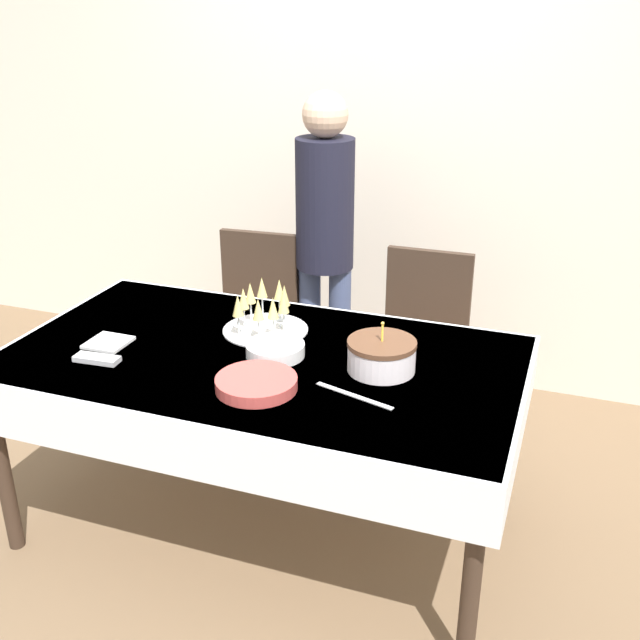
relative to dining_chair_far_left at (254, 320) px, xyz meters
name	(u,v)px	position (x,y,z in m)	size (l,w,h in m)	color
ground_plane	(268,524)	(0.43, -0.85, -0.51)	(12.00, 12.00, 0.00)	brown
wall_back	(382,132)	(0.43, 0.76, 0.84)	(8.00, 0.05, 2.70)	silver
dining_table	(263,379)	(0.43, -0.85, 0.16)	(1.92, 1.06, 0.78)	white
dining_chair_far_left	(254,320)	(0.00, 0.00, 0.00)	(0.45, 0.45, 0.94)	#38281E
dining_chair_far_right	(421,345)	(0.85, 0.00, 0.00)	(0.42, 0.42, 0.94)	#38281E
birthday_cake	(381,356)	(0.88, -0.81, 0.32)	(0.25, 0.25, 0.19)	white
champagne_tray	(264,309)	(0.35, -0.64, 0.36)	(0.34, 0.34, 0.18)	silver
plate_stack_main	(256,383)	(0.52, -1.09, 0.29)	(0.28, 0.28, 0.04)	#CC4C47
plate_stack_dessert	(275,350)	(0.48, -0.83, 0.29)	(0.22, 0.22, 0.05)	white
cake_knife	(354,396)	(0.85, -1.03, 0.27)	(0.29, 0.10, 0.00)	silver
fork_pile	(97,359)	(-0.11, -1.10, 0.28)	(0.17, 0.07, 0.02)	silver
napkin_pile	(108,343)	(-0.16, -0.96, 0.27)	(0.15, 0.15, 0.01)	white
person_standing	(325,229)	(0.32, 0.15, 0.46)	(0.28, 0.28, 1.62)	#3F4C72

